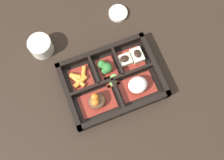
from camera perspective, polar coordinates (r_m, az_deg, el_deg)
The scene contains 11 objects.
ground_plane at distance 0.78m, azimuth 0.00°, elevation -0.52°, with size 3.00×3.00×0.00m, color black.
bento_base at distance 0.77m, azimuth 0.00°, elevation -0.42°, with size 0.28×0.20×0.01m.
bento_rim at distance 0.76m, azimuth -0.06°, elevation -0.00°, with size 0.28×0.20×0.04m.
bowl_rice at distance 0.75m, azimuth 5.60°, elevation -1.18°, with size 0.10×0.07×0.05m.
bowl_stew at distance 0.73m, azimuth -3.32°, elevation -4.59°, with size 0.10×0.07×0.05m.
bowl_tofu at distance 0.78m, azimuth 4.14°, elevation 4.81°, with size 0.08×0.07×0.03m.
bowl_greens at distance 0.76m, azimuth -1.37°, elevation 2.75°, with size 0.05×0.07×0.04m.
bowl_carrots at distance 0.77m, azimuth -6.95°, elevation 0.44°, with size 0.06×0.07×0.02m.
bowl_pickles at distance 0.76m, azimuth 0.13°, elevation -0.16°, with size 0.04×0.03×0.01m.
tea_cup at distance 0.81m, azimuth -15.25°, elevation 7.15°, with size 0.07×0.07×0.05m.
sauce_dish at distance 0.86m, azimuth 1.33°, elevation 14.32°, with size 0.06×0.06×0.01m.
Camera 1 is at (0.08, 0.20, 0.75)m, focal length 42.00 mm.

